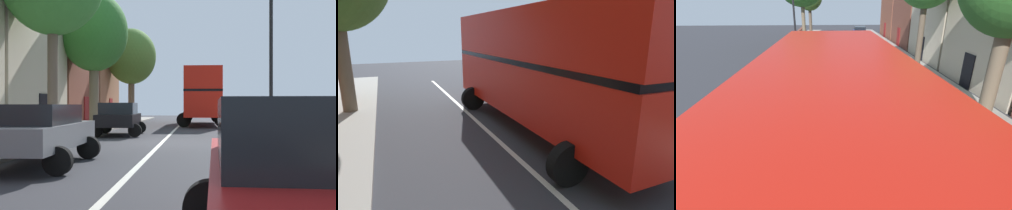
# 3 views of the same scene
# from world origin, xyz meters

# --- Properties ---
(ground_plane) EXTENTS (84.00, 84.00, 0.00)m
(ground_plane) POSITION_xyz_m (0.00, 0.00, 0.00)
(ground_plane) COLOR #333338
(road_centre_line) EXTENTS (0.16, 54.00, 0.01)m
(road_centre_line) POSITION_xyz_m (0.00, 0.00, 0.00)
(road_centre_line) COLOR silver
(road_centre_line) RESTS_ON ground
(sidewalk_left) EXTENTS (2.60, 60.00, 0.12)m
(sidewalk_left) POSITION_xyz_m (-4.90, 0.00, 0.06)
(sidewalk_left) COLOR #9E998E
(sidewalk_left) RESTS_ON ground
(sidewalk_right) EXTENTS (2.60, 60.00, 0.12)m
(sidewalk_right) POSITION_xyz_m (4.90, 0.00, 0.06)
(sidewalk_right) COLOR #9E998E
(sidewalk_right) RESTS_ON ground
(terraced_houses_left) EXTENTS (4.07, 47.68, 10.90)m
(terraced_houses_left) POSITION_xyz_m (-8.50, 0.15, 4.85)
(terraced_houses_left) COLOR brown
(terraced_houses_left) RESTS_ON ground
(boundary_wall_right) EXTENTS (0.36, 54.00, 1.18)m
(boundary_wall_right) POSITION_xyz_m (6.45, 0.00, 0.59)
(boundary_wall_right) COLOR brown
(boundary_wall_right) RESTS_ON ground
(double_decker_bus) EXTENTS (3.60, 10.32, 4.06)m
(double_decker_bus) POSITION_xyz_m (1.70, 14.93, 2.35)
(double_decker_bus) COLOR red
(double_decker_bus) RESTS_ON ground
(parked_car_blue_left_0) EXTENTS (2.55, 4.33, 1.66)m
(parked_car_blue_left_0) POSITION_xyz_m (-2.50, -18.78, 0.94)
(parked_car_blue_left_0) COLOR #1E389E
(parked_car_blue_left_0) RESTS_ON ground
(parked_car_black_left_1) EXTENTS (2.61, 4.24, 1.63)m
(parked_car_black_left_1) POSITION_xyz_m (-2.50, 3.78, 0.93)
(parked_car_black_left_1) COLOR black
(parked_car_black_left_1) RESTS_ON ground
(parked_car_grey_left_2) EXTENTS (2.62, 4.54, 1.54)m
(parked_car_grey_left_2) POSITION_xyz_m (-2.50, -6.64, 0.90)
(parked_car_grey_left_2) COLOR slate
(parked_car_grey_left_2) RESTS_ON ground
(parked_car_red_right_3) EXTENTS (2.51, 4.15, 1.58)m
(parked_car_red_right_3) POSITION_xyz_m (2.50, -13.03, 0.91)
(parked_car_red_right_3) COLOR #AD1919
(parked_car_red_right_3) RESTS_ON ground
(lamppost_right) EXTENTS (0.32, 0.32, 6.31)m
(lamppost_right) POSITION_xyz_m (4.30, -0.25, 3.81)
(lamppost_right) COLOR black
(lamppost_right) RESTS_ON sidewalk_right
(litter_bin_right) EXTENTS (0.55, 0.55, 1.16)m
(litter_bin_right) POSITION_xyz_m (5.30, -6.76, 0.70)
(litter_bin_right) COLOR black
(litter_bin_right) RESTS_ON sidewalk_right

